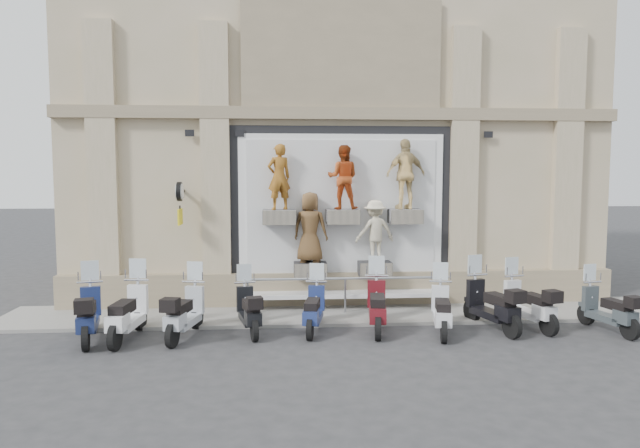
{
  "coord_description": "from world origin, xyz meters",
  "views": [
    {
      "loc": [
        -1.55,
        -11.23,
        3.39
      ],
      "look_at": [
        -0.61,
        1.9,
        2.21
      ],
      "focal_mm": 32.0,
      "sensor_mm": 36.0,
      "label": 1
    }
  ],
  "objects_px": {
    "guard_rail": "(345,297)",
    "scooter_i": "(528,295)",
    "scooter_e": "(314,300)",
    "scooter_d": "(249,301)",
    "scooter_g": "(442,300)",
    "scooter_b": "(128,302)",
    "scooter_c": "(185,302)",
    "scooter_f": "(377,296)",
    "scooter_j": "(608,300)",
    "clock_sign_bracket": "(180,198)",
    "scooter_a": "(88,303)",
    "scooter_h": "(491,294)"
  },
  "relations": [
    {
      "from": "scooter_g",
      "to": "scooter_f",
      "type": "bearing_deg",
      "value": 178.27
    },
    {
      "from": "scooter_d",
      "to": "scooter_j",
      "type": "distance_m",
      "value": 7.64
    },
    {
      "from": "clock_sign_bracket",
      "to": "scooter_b",
      "type": "relative_size",
      "value": 0.53
    },
    {
      "from": "clock_sign_bracket",
      "to": "scooter_e",
      "type": "bearing_deg",
      "value": -30.3
    },
    {
      "from": "scooter_d",
      "to": "scooter_i",
      "type": "bearing_deg",
      "value": -13.03
    },
    {
      "from": "clock_sign_bracket",
      "to": "scooter_j",
      "type": "distance_m",
      "value": 9.82
    },
    {
      "from": "scooter_g",
      "to": "scooter_i",
      "type": "relative_size",
      "value": 0.97
    },
    {
      "from": "guard_rail",
      "to": "scooter_d",
      "type": "height_order",
      "value": "scooter_d"
    },
    {
      "from": "scooter_b",
      "to": "scooter_c",
      "type": "bearing_deg",
      "value": 8.8
    },
    {
      "from": "guard_rail",
      "to": "scooter_e",
      "type": "relative_size",
      "value": 2.94
    },
    {
      "from": "guard_rail",
      "to": "scooter_b",
      "type": "bearing_deg",
      "value": -160.51
    },
    {
      "from": "scooter_j",
      "to": "scooter_e",
      "type": "bearing_deg",
      "value": 163.96
    },
    {
      "from": "guard_rail",
      "to": "scooter_e",
      "type": "bearing_deg",
      "value": -122.02
    },
    {
      "from": "scooter_a",
      "to": "scooter_c",
      "type": "relative_size",
      "value": 1.03
    },
    {
      "from": "clock_sign_bracket",
      "to": "scooter_b",
      "type": "distance_m",
      "value": 3.0
    },
    {
      "from": "scooter_e",
      "to": "scooter_c",
      "type": "bearing_deg",
      "value": -164.08
    },
    {
      "from": "scooter_h",
      "to": "scooter_b",
      "type": "bearing_deg",
      "value": 165.81
    },
    {
      "from": "scooter_f",
      "to": "scooter_g",
      "type": "xyz_separation_m",
      "value": [
        1.32,
        -0.32,
        -0.05
      ]
    },
    {
      "from": "guard_rail",
      "to": "scooter_i",
      "type": "bearing_deg",
      "value": -19.19
    },
    {
      "from": "guard_rail",
      "to": "scooter_f",
      "type": "height_order",
      "value": "scooter_f"
    },
    {
      "from": "scooter_j",
      "to": "guard_rail",
      "type": "bearing_deg",
      "value": 149.94
    },
    {
      "from": "clock_sign_bracket",
      "to": "scooter_c",
      "type": "relative_size",
      "value": 0.55
    },
    {
      "from": "scooter_c",
      "to": "scooter_d",
      "type": "xyz_separation_m",
      "value": [
        1.29,
        0.26,
        -0.05
      ]
    },
    {
      "from": "scooter_a",
      "to": "scooter_j",
      "type": "relative_size",
      "value": 1.12
    },
    {
      "from": "scooter_c",
      "to": "scooter_f",
      "type": "distance_m",
      "value": 4.03
    },
    {
      "from": "scooter_e",
      "to": "scooter_g",
      "type": "height_order",
      "value": "scooter_g"
    },
    {
      "from": "scooter_f",
      "to": "guard_rail",
      "type": "bearing_deg",
      "value": 119.37
    },
    {
      "from": "guard_rail",
      "to": "scooter_f",
      "type": "bearing_deg",
      "value": -68.73
    },
    {
      "from": "scooter_b",
      "to": "scooter_c",
      "type": "height_order",
      "value": "scooter_b"
    },
    {
      "from": "scooter_b",
      "to": "scooter_i",
      "type": "distance_m",
      "value": 8.5
    },
    {
      "from": "scooter_e",
      "to": "scooter_g",
      "type": "bearing_deg",
      "value": 2.92
    },
    {
      "from": "scooter_a",
      "to": "scooter_d",
      "type": "distance_m",
      "value": 3.22
    },
    {
      "from": "scooter_e",
      "to": "scooter_d",
      "type": "bearing_deg",
      "value": -169.9
    },
    {
      "from": "scooter_i",
      "to": "scooter_f",
      "type": "bearing_deg",
      "value": 165.72
    },
    {
      "from": "scooter_c",
      "to": "scooter_i",
      "type": "relative_size",
      "value": 1.01
    },
    {
      "from": "scooter_f",
      "to": "scooter_j",
      "type": "relative_size",
      "value": 1.12
    },
    {
      "from": "scooter_e",
      "to": "scooter_j",
      "type": "bearing_deg",
      "value": 6.43
    },
    {
      "from": "guard_rail",
      "to": "scooter_c",
      "type": "relative_size",
      "value": 2.74
    },
    {
      "from": "scooter_h",
      "to": "scooter_j",
      "type": "distance_m",
      "value": 2.44
    },
    {
      "from": "guard_rail",
      "to": "clock_sign_bracket",
      "type": "xyz_separation_m",
      "value": [
        -3.9,
        0.47,
        2.34
      ]
    },
    {
      "from": "clock_sign_bracket",
      "to": "scooter_b",
      "type": "height_order",
      "value": "clock_sign_bracket"
    },
    {
      "from": "scooter_c",
      "to": "scooter_g",
      "type": "relative_size",
      "value": 1.04
    },
    {
      "from": "scooter_g",
      "to": "scooter_i",
      "type": "xyz_separation_m",
      "value": [
        2.02,
        0.34,
        0.02
      ]
    },
    {
      "from": "scooter_a",
      "to": "clock_sign_bracket",
      "type": "bearing_deg",
      "value": 41.66
    },
    {
      "from": "scooter_f",
      "to": "scooter_h",
      "type": "xyz_separation_m",
      "value": [
        2.48,
        -0.08,
        0.01
      ]
    },
    {
      "from": "scooter_c",
      "to": "scooter_g",
      "type": "xyz_separation_m",
      "value": [
        5.34,
        -0.1,
        -0.03
      ]
    },
    {
      "from": "guard_rail",
      "to": "scooter_h",
      "type": "distance_m",
      "value": 3.35
    },
    {
      "from": "scooter_a",
      "to": "scooter_d",
      "type": "relative_size",
      "value": 1.11
    },
    {
      "from": "clock_sign_bracket",
      "to": "scooter_g",
      "type": "relative_size",
      "value": 0.58
    },
    {
      "from": "scooter_a",
      "to": "scooter_d",
      "type": "xyz_separation_m",
      "value": [
        3.2,
        0.34,
        -0.08
      ]
    }
  ]
}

